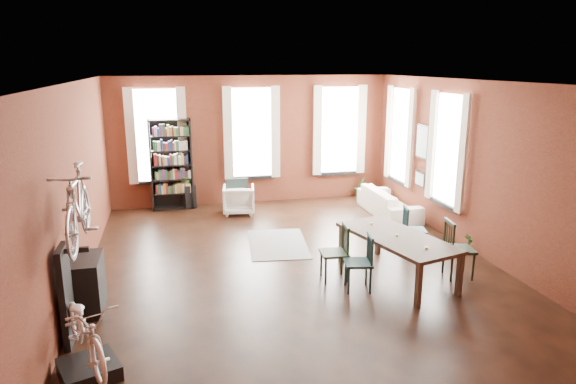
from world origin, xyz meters
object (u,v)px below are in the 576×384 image
object	(u,v)px
dining_table	(396,257)
dining_chair_a	(358,263)
dining_chair_c	(459,249)
bicycle_floor	(83,300)
dining_chair_b	(334,253)
plant_stand	(189,196)
dining_chair_d	(414,230)
console_table	(88,284)
cream_sofa	(389,198)
bookshelf	(171,165)
bike_trainer	(89,370)
white_armchair	(239,198)

from	to	relation	value
dining_table	dining_chair_a	distance (m)	0.84
dining_chair_c	bicycle_floor	world-z (taller)	bicycle_floor
dining_table	dining_chair_b	bearing A→B (deg)	156.14
dining_chair_a	plant_stand	xyz separation A→B (m)	(-2.39, 5.43, -0.16)
dining_table	plant_stand	xyz separation A→B (m)	(-3.17, 5.14, -0.08)
dining_table	bicycle_floor	size ratio (longest dim) A/B	1.40
dining_chair_d	plant_stand	bearing A→B (deg)	57.17
dining_chair_b	console_table	distance (m)	3.80
dining_chair_a	cream_sofa	size ratio (longest dim) A/B	0.43
dining_table	bookshelf	bearing A→B (deg)	109.56
cream_sofa	bike_trainer	xyz separation A→B (m)	(-6.01, -5.24, -0.32)
dining_table	dining_chair_a	xyz separation A→B (m)	(-0.78, -0.30, 0.08)
cream_sofa	white_armchair	bearing A→B (deg)	75.00
dining_chair_a	dining_chair_d	bearing A→B (deg)	139.62
white_armchair	console_table	size ratio (longest dim) A/B	0.93
dining_chair_d	bike_trainer	size ratio (longest dim) A/B	1.46
plant_stand	dining_chair_a	bearing A→B (deg)	-66.27
dining_chair_b	plant_stand	distance (m)	5.42
dining_chair_c	white_armchair	size ratio (longest dim) A/B	1.31
dining_chair_d	white_armchair	distance (m)	4.40
white_armchair	plant_stand	world-z (taller)	white_armchair
cream_sofa	dining_chair_a	bearing A→B (deg)	149.61
dining_chair_d	white_armchair	bearing A→B (deg)	53.59
dining_chair_c	dining_chair_d	distance (m)	1.23
dining_chair_d	bicycle_floor	world-z (taller)	bicycle_floor
cream_sofa	bicycle_floor	size ratio (longest dim) A/B	1.35
dining_chair_b	bookshelf	bearing A→B (deg)	-148.56
white_armchair	dining_chair_a	bearing A→B (deg)	113.48
dining_chair_a	dining_chair_b	distance (m)	0.52
dining_table	cream_sofa	distance (m)	3.71
dining_chair_d	plant_stand	xyz separation A→B (m)	(-4.01, 4.12, -0.16)
bike_trainer	plant_stand	xyz separation A→B (m)	(1.44, 6.94, 0.20)
console_table	white_armchair	bearing A→B (deg)	57.70
dining_chair_c	bike_trainer	world-z (taller)	dining_chair_c
dining_chair_c	white_armchair	bearing A→B (deg)	42.27
dining_chair_a	bookshelf	world-z (taller)	bookshelf
dining_chair_a	white_armchair	size ratio (longest dim) A/B	1.21
dining_chair_c	bookshelf	distance (m)	7.06
dining_chair_b	plant_stand	size ratio (longest dim) A/B	1.62
white_armchair	plant_stand	bearing A→B (deg)	-25.87
dining_chair_b	dining_chair_d	bearing A→B (deg)	119.22
dining_chair_a	cream_sofa	xyz separation A→B (m)	(2.19, 3.73, -0.04)
cream_sofa	bicycle_floor	world-z (taller)	bicycle_floor
cream_sofa	dining_chair_b	bearing A→B (deg)	143.37
dining_table	bookshelf	xyz separation A→B (m)	(-3.54, 5.14, 0.73)
bookshelf	plant_stand	distance (m)	0.89
dining_chair_d	bike_trainer	xyz separation A→B (m)	(-5.44, -2.82, -0.36)
dining_chair_b	bicycle_floor	world-z (taller)	bicycle_floor
dining_chair_a	cream_sofa	world-z (taller)	dining_chair_a
dining_table	bookshelf	world-z (taller)	bookshelf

